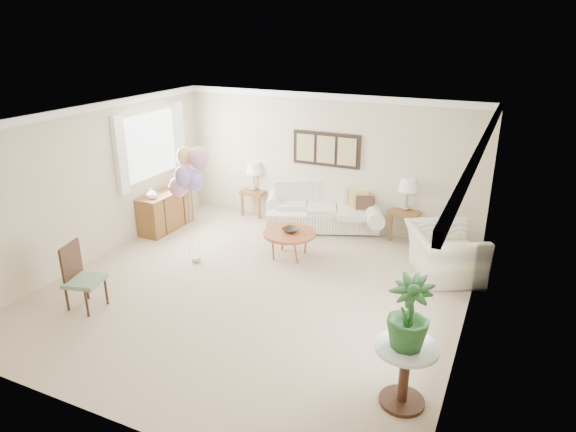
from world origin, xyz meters
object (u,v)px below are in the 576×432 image
(armchair, at_px, (444,253))
(balloon_cluster, at_px, (190,170))
(coffee_table, at_px, (290,234))
(accent_chair, at_px, (80,275))
(sofa, at_px, (324,210))

(armchair, relative_size, balloon_cluster, 0.60)
(coffee_table, xyz_separation_m, accent_chair, (-1.96, -2.75, 0.07))
(coffee_table, bearing_deg, armchair, 9.00)
(coffee_table, bearing_deg, balloon_cluster, -145.73)
(balloon_cluster, bearing_deg, sofa, 61.09)
(accent_chair, height_order, balloon_cluster, balloon_cluster)
(sofa, distance_m, balloon_cluster, 3.07)
(accent_chair, relative_size, balloon_cluster, 0.47)
(coffee_table, distance_m, accent_chair, 3.38)
(coffee_table, height_order, balloon_cluster, balloon_cluster)
(sofa, height_order, armchair, sofa)
(coffee_table, xyz_separation_m, armchair, (2.51, 0.40, -0.03))
(coffee_table, height_order, armchair, armchair)
(accent_chair, xyz_separation_m, balloon_cluster, (0.65, 1.85, 1.14))
(sofa, bearing_deg, armchair, -24.86)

